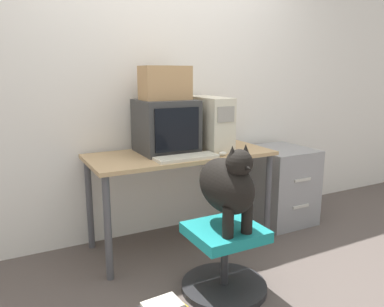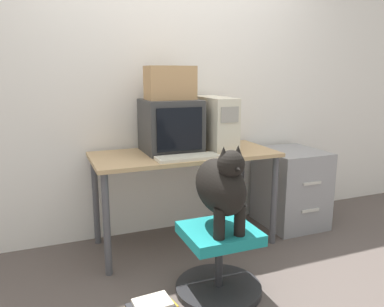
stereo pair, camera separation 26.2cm
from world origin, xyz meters
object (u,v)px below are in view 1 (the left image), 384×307
(keyboard, at_px, (186,157))
(office_chair, at_px, (224,259))
(filing_cabinet, at_px, (280,185))
(crt_monitor, at_px, (166,126))
(cardboard_box, at_px, (165,83))
(pc_tower, at_px, (209,123))
(dog, at_px, (227,185))

(keyboard, height_order, office_chair, keyboard)
(keyboard, height_order, filing_cabinet, keyboard)
(crt_monitor, distance_m, cardboard_box, 0.33)
(pc_tower, relative_size, dog, 0.93)
(keyboard, distance_m, filing_cabinet, 1.21)
(keyboard, relative_size, dog, 0.86)
(pc_tower, relative_size, keyboard, 1.08)
(crt_monitor, relative_size, keyboard, 0.92)
(office_chair, distance_m, dog, 0.50)
(crt_monitor, bearing_deg, pc_tower, -5.85)
(crt_monitor, relative_size, filing_cabinet, 0.62)
(pc_tower, bearing_deg, cardboard_box, 173.56)
(cardboard_box, bearing_deg, crt_monitor, -90.00)
(office_chair, height_order, dog, dog)
(office_chair, height_order, filing_cabinet, filing_cabinet)
(pc_tower, bearing_deg, dog, -112.66)
(keyboard, distance_m, office_chair, 0.77)
(pc_tower, xyz_separation_m, cardboard_box, (-0.37, 0.04, 0.33))
(pc_tower, xyz_separation_m, keyboard, (-0.34, -0.26, -0.20))
(crt_monitor, distance_m, dog, 0.88)
(filing_cabinet, bearing_deg, dog, -144.75)
(keyboard, xyz_separation_m, cardboard_box, (-0.03, 0.31, 0.53))
(keyboard, xyz_separation_m, dog, (0.01, -0.53, -0.06))
(keyboard, height_order, cardboard_box, cardboard_box)
(keyboard, relative_size, filing_cabinet, 0.67)
(office_chair, relative_size, cardboard_box, 1.51)
(crt_monitor, xyz_separation_m, office_chair, (0.04, -0.82, -0.76))
(office_chair, bearing_deg, cardboard_box, 92.51)
(dog, xyz_separation_m, cardboard_box, (-0.04, 0.84, 0.59))
(pc_tower, distance_m, keyboard, 0.48)
(cardboard_box, bearing_deg, office_chair, -87.49)
(filing_cabinet, xyz_separation_m, cardboard_box, (-1.13, 0.06, 0.96))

